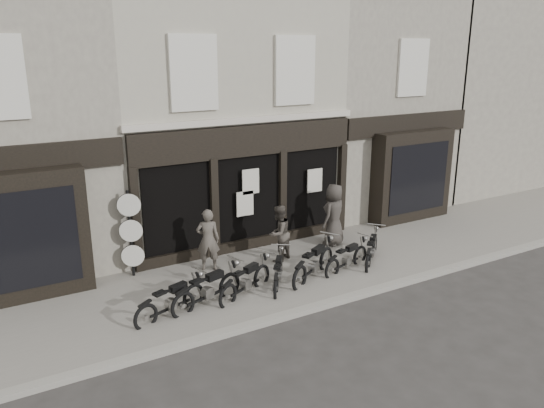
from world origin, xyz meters
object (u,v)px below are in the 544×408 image
motorcycle_5 (347,260)px  man_right (334,215)px  man_left (208,240)px  motorcycle_4 (314,265)px  motorcycle_1 (208,292)px  motorcycle_3 (278,275)px  man_centre (279,233)px  motorcycle_2 (246,283)px  motorcycle_6 (372,252)px  motorcycle_0 (171,303)px  advert_sign_post (131,237)px

motorcycle_5 → man_right: 2.08m
man_left → motorcycle_5: bearing=174.7°
motorcycle_4 → man_right: (1.92, 1.73, 0.66)m
man_left → man_right: 4.19m
motorcycle_1 → motorcycle_3: (2.03, 0.10, -0.05)m
man_left → man_centre: size_ratio=1.06×
motorcycle_5 → motorcycle_2: bearing=163.1°
motorcycle_5 → motorcycle_6: 0.99m
motorcycle_0 → motorcycle_3: 2.98m
motorcycle_6 → motorcycle_4: bearing=140.3°
motorcycle_0 → motorcycle_1: bearing=-14.0°
motorcycle_5 → motorcycle_6: bearing=-9.7°
man_right → man_centre: bearing=-16.5°
motorcycle_2 → motorcycle_4: size_ratio=0.93×
advert_sign_post → motorcycle_2: bearing=-29.9°
man_centre → motorcycle_4: bearing=74.5°
motorcycle_1 → motorcycle_4: 3.10m
motorcycle_1 → motorcycle_5: size_ratio=1.11×
motorcycle_2 → motorcycle_6: (4.14, 0.10, -0.01)m
man_left → advert_sign_post: bearing=6.8°
motorcycle_3 → advert_sign_post: 4.02m
motorcycle_1 → motorcycle_5: (4.20, 0.00, -0.04)m
motorcycle_3 → advert_sign_post: advert_sign_post is taller
motorcycle_4 → motorcycle_5: motorcycle_4 is taller
motorcycle_0 → man_right: 6.29m
man_centre → motorcycle_5: bearing=107.2°
advert_sign_post → motorcycle_4: bearing=-11.0°
motorcycle_1 → advert_sign_post: advert_sign_post is taller
motorcycle_1 → man_left: (0.84, 1.89, 0.58)m
motorcycle_3 → motorcycle_6: bearing=-53.9°
motorcycle_1 → advert_sign_post: (-1.09, 2.49, 0.81)m
motorcycle_4 → man_right: bearing=13.8°
motorcycle_0 → advert_sign_post: 2.70m
motorcycle_2 → advert_sign_post: (-2.13, 2.47, 0.83)m
motorcycle_1 → motorcycle_4: bearing=-16.8°
motorcycle_4 → motorcycle_5: bearing=-30.2°
motorcycle_5 → man_left: man_left is taller
motorcycle_1 → motorcycle_3: motorcycle_1 is taller
motorcycle_6 → man_right: (-0.16, 1.65, 0.71)m
motorcycle_6 → man_left: 4.72m
motorcycle_0 → motorcycle_2: motorcycle_2 is taller
motorcycle_2 → motorcycle_3: bearing=-21.2°
motorcycle_5 → motorcycle_1: bearing=163.4°
motorcycle_4 → advert_sign_post: bearing=121.5°
motorcycle_3 → man_centre: 1.71m
motorcycle_4 → motorcycle_6: motorcycle_4 is taller
man_centre → man_right: size_ratio=0.86×
motorcycle_5 → man_left: 3.90m
motorcycle_4 → advert_sign_post: 4.92m
motorcycle_3 → motorcycle_2: bearing=130.3°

